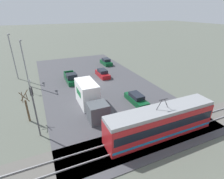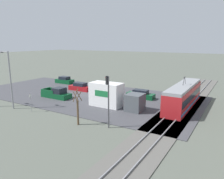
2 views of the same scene
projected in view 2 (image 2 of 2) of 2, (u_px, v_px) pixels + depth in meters
The scene contains 13 objects.
ground_plane at pixel (82, 95), 40.32m from camera, with size 320.00×320.00×0.00m, color #565B51.
road_surface at pixel (82, 94), 40.31m from camera, with size 19.90×42.03×0.08m.
rail_bed at pixel (180, 110), 31.34m from camera, with size 57.27×4.40×0.22m.
light_rail_tram at pixel (183, 96), 32.34m from camera, with size 12.94×2.65×4.51m.
box_truck at pixel (113, 96), 32.27m from camera, with size 2.50×8.29×3.54m.
pickup_truck at pixel (57, 94), 37.77m from camera, with size 2.03×5.46×1.83m.
sedan_car_0 at pixel (80, 87), 43.50m from camera, with size 1.80×4.69×1.54m.
sedan_car_1 at pixel (141, 95), 37.57m from camera, with size 1.70×4.79×1.45m.
sedan_car_2 at pixel (65, 80), 50.84m from camera, with size 1.86×4.41×1.58m.
traffic_light_pole at pixel (108, 95), 24.15m from camera, with size 0.28×0.47×5.97m.
street_tree at pixel (78, 109), 25.43m from camera, with size 1.02×0.85×4.28m.
street_lamp_near_crossing at pixel (9, 76), 31.10m from camera, with size 0.36×1.95×8.33m.
no_parking_sign at pixel (31, 101), 30.31m from camera, with size 0.32×0.08×2.54m.
Camera 2 is at (30.71, 24.91, 9.67)m, focal length 35.00 mm.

